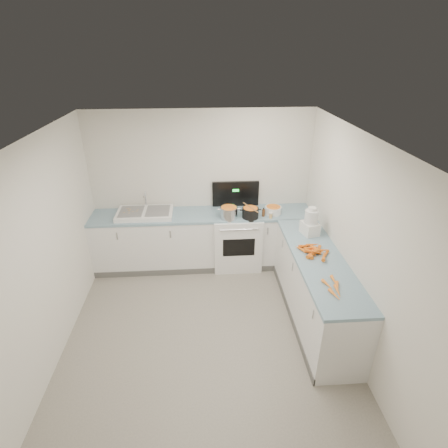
{
  "coord_description": "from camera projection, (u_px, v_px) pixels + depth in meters",
  "views": [
    {
      "loc": [
        -0.01,
        -3.31,
        3.31
      ],
      "look_at": [
        0.3,
        1.1,
        1.05
      ],
      "focal_mm": 28.0,
      "sensor_mm": 36.0,
      "label": 1
    }
  ],
  "objects": [
    {
      "name": "steel_pot",
      "position": [
        229.0,
        213.0,
        5.36
      ],
      "size": [
        0.35,
        0.35,
        0.2
      ],
      "primitive_type": "cylinder",
      "rotation": [
        0.0,
        0.0,
        0.38
      ],
      "color": "silver",
      "rests_on": "stove"
    },
    {
      "name": "counter_right",
      "position": [
        315.0,
        288.0,
        4.59
      ],
      "size": [
        0.62,
        2.2,
        0.94
      ],
      "color": "white",
      "rests_on": "ground"
    },
    {
      "name": "wall_back",
      "position": [
        202.0,
        188.0,
        5.65
      ],
      "size": [
        3.5,
        0.0,
        2.5
      ],
      "primitive_type": null,
      "rotation": [
        1.57,
        0.0,
        0.0
      ],
      "color": "silver",
      "rests_on": "ground"
    },
    {
      "name": "peelings",
      "position": [
        130.0,
        210.0,
        5.45
      ],
      "size": [
        0.23,
        0.22,
        0.01
      ],
      "color": "tan",
      "rests_on": "sink"
    },
    {
      "name": "sink",
      "position": [
        145.0,
        213.0,
        5.45
      ],
      "size": [
        0.86,
        0.52,
        0.31
      ],
      "color": "white",
      "rests_on": "counter_back"
    },
    {
      "name": "counter_back",
      "position": [
        203.0,
        239.0,
        5.74
      ],
      "size": [
        3.5,
        0.62,
        0.94
      ],
      "color": "white",
      "rests_on": "ground"
    },
    {
      "name": "spice_jar",
      "position": [
        271.0,
        216.0,
        5.36
      ],
      "size": [
        0.05,
        0.05,
        0.08
      ],
      "primitive_type": "cylinder",
      "color": "#E5B266",
      "rests_on": "counter_back"
    },
    {
      "name": "wall_front",
      "position": [
        210.0,
        430.0,
        2.1
      ],
      "size": [
        3.5,
        0.0,
        2.5
      ],
      "primitive_type": null,
      "rotation": [
        -1.57,
        0.0,
        0.0
      ],
      "color": "silver",
      "rests_on": "ground"
    },
    {
      "name": "extract_bottle",
      "position": [
        263.0,
        213.0,
        5.42
      ],
      "size": [
        0.05,
        0.05,
        0.12
      ],
      "primitive_type": "cylinder",
      "color": "#593319",
      "rests_on": "counter_back"
    },
    {
      "name": "peeled_carrots",
      "position": [
        334.0,
        288.0,
        3.8
      ],
      "size": [
        0.19,
        0.42,
        0.04
      ],
      "color": "orange",
      "rests_on": "counter_right"
    },
    {
      "name": "wall_left",
      "position": [
        42.0,
        260.0,
        3.77
      ],
      "size": [
        0.0,
        4.0,
        2.5
      ],
      "primitive_type": null,
      "rotation": [
        1.57,
        0.0,
        1.57
      ],
      "color": "silver",
      "rests_on": "ground"
    },
    {
      "name": "stove",
      "position": [
        237.0,
        238.0,
        5.76
      ],
      "size": [
        0.76,
        0.65,
        1.36
      ],
      "color": "white",
      "rests_on": "ground"
    },
    {
      "name": "black_pot",
      "position": [
        250.0,
        213.0,
        5.37
      ],
      "size": [
        0.33,
        0.33,
        0.18
      ],
      "primitive_type": "cylinder",
      "rotation": [
        0.0,
        0.0,
        0.39
      ],
      "color": "black",
      "rests_on": "stove"
    },
    {
      "name": "mixing_bowl",
      "position": [
        273.0,
        210.0,
        5.5
      ],
      "size": [
        0.27,
        0.27,
        0.12
      ],
      "primitive_type": "cylinder",
      "rotation": [
        0.0,
        0.0,
        -0.05
      ],
      "color": "white",
      "rests_on": "counter_back"
    },
    {
      "name": "food_processor",
      "position": [
        311.0,
        223.0,
        4.85
      ],
      "size": [
        0.25,
        0.29,
        0.41
      ],
      "color": "white",
      "rests_on": "counter_right"
    },
    {
      "name": "ceiling",
      "position": [
        200.0,
        142.0,
        3.31
      ],
      "size": [
        3.5,
        4.0,
        0.0
      ],
      "primitive_type": null,
      "rotation": [
        3.14,
        0.0,
        0.0
      ],
      "color": "silver",
      "rests_on": "ground"
    },
    {
      "name": "floor",
      "position": [
        206.0,
        337.0,
        4.45
      ],
      "size": [
        3.5,
        4.0,
        0.0
      ],
      "primitive_type": null,
      "color": "gray",
      "rests_on": "ground"
    },
    {
      "name": "carrot_pile",
      "position": [
        314.0,
        251.0,
        4.46
      ],
      "size": [
        0.42,
        0.41,
        0.08
      ],
      "color": "orange",
      "rests_on": "counter_right"
    },
    {
      "name": "wooden_spoon",
      "position": [
        251.0,
        207.0,
        5.32
      ],
      "size": [
        0.19,
        0.38,
        0.02
      ],
      "primitive_type": "cylinder",
      "rotation": [
        1.57,
        0.0,
        0.44
      ],
      "color": "#AD7A47",
      "rests_on": "black_pot"
    },
    {
      "name": "wall_right",
      "position": [
        357.0,
        248.0,
        3.98
      ],
      "size": [
        0.0,
        4.0,
        2.5
      ],
      "primitive_type": null,
      "rotation": [
        1.57,
        0.0,
        -1.57
      ],
      "color": "silver",
      "rests_on": "ground"
    }
  ]
}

